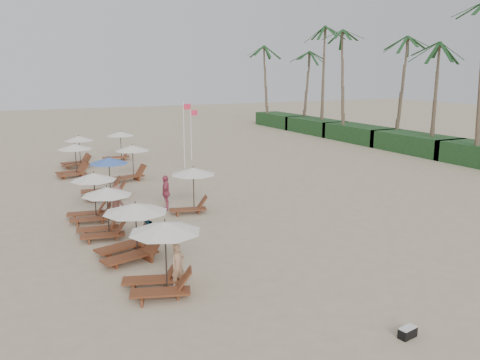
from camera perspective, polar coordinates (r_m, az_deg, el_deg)
name	(u,v)px	position (r m, az deg, el deg)	size (l,w,h in m)	color
ground	(281,241)	(20.75, 4.80, -6.98)	(160.00, 160.00, 0.00)	tan
shrub_hedge	(416,143)	(45.23, 19.59, 4.00)	(3.20, 53.00, 1.60)	#193D1C
palm_row	(415,34)	(45.48, 19.53, 15.58)	(7.00, 52.00, 12.30)	brown
lounger_station_0	(160,256)	(15.90, -9.23, -8.63)	(2.57, 2.31, 2.31)	brown
lounger_station_1	(130,231)	(19.03, -12.61, -5.74)	(2.83, 2.51, 2.09)	brown
lounger_station_2	(103,212)	(21.63, -15.50, -3.56)	(2.43, 2.11, 2.14)	brown
lounger_station_3	(90,197)	(24.12, -16.85, -1.85)	(2.43, 2.12, 2.27)	brown
lounger_station_4	(104,180)	(28.38, -15.34, 0.04)	(2.71, 2.25, 2.24)	brown
lounger_station_5	(73,159)	(34.64, -18.72, 2.27)	(2.54, 2.30, 2.17)	brown
lounger_station_6	(77,152)	(38.07, -18.31, 3.11)	(2.54, 2.18, 2.27)	brown
inland_station_0	(191,184)	(24.49, -5.63, -0.42)	(2.59, 2.24, 2.22)	brown
inland_station_1	(129,161)	(32.38, -12.61, 2.17)	(2.89, 2.24, 2.22)	brown
inland_station_2	(118,143)	(40.11, -13.84, 4.12)	(2.78, 2.24, 2.22)	brown
beachgoer_near	(178,266)	(16.28, -7.17, -9.81)	(0.55, 0.36, 1.50)	tan
beachgoer_mid_a	(146,232)	(19.69, -10.73, -5.86)	(0.76, 0.59, 1.56)	teal
beachgoer_mid_b	(117,204)	(23.61, -14.03, -2.73)	(1.11, 0.64, 1.72)	brown
beachgoer_far_a	(166,193)	(25.17, -8.53, -1.46)	(1.05, 0.44, 1.80)	#BE4C66
duffel_bag	(408,332)	(14.37, 18.74, -16.28)	(0.56, 0.34, 0.29)	black
flag_pole_near	(184,132)	(35.31, -6.43, 5.52)	(0.60, 0.08, 4.83)	silver
flag_pole_far	(191,131)	(38.97, -5.61, 5.63)	(0.60, 0.08, 4.11)	silver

